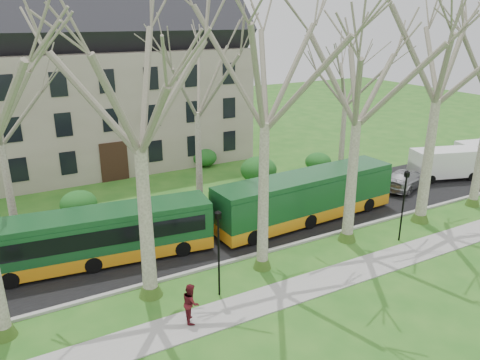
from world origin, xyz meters
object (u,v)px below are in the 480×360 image
object	(u,v)px
bus_follow	(306,197)
van_a	(446,164)
sedan	(406,179)
bus_lead	(101,236)
pedestrian_b	(191,303)

from	to	relation	value
bus_follow	van_a	xyz separation A→B (m)	(14.94, 1.15, -0.36)
van_a	sedan	bearing A→B (deg)	-161.70
bus_lead	pedestrian_b	world-z (taller)	bus_lead
bus_follow	sedan	size ratio (longest dim) A/B	2.54
sedan	pedestrian_b	xyz separation A→B (m)	(-21.20, -7.47, 0.17)
bus_lead	bus_follow	size ratio (longest dim) A/B	0.93
sedan	pedestrian_b	size ratio (longest dim) A/B	2.80
sedan	bus_lead	bearing A→B (deg)	72.04
sedan	van_a	bearing A→B (deg)	-107.84
bus_follow	bus_lead	bearing A→B (deg)	173.04
bus_lead	sedan	bearing A→B (deg)	7.26
bus_follow	van_a	size ratio (longest dim) A/B	2.26
sedan	van_a	size ratio (longest dim) A/B	0.89
bus_lead	van_a	world-z (taller)	bus_lead
sedan	pedestrian_b	bearing A→B (deg)	90.93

